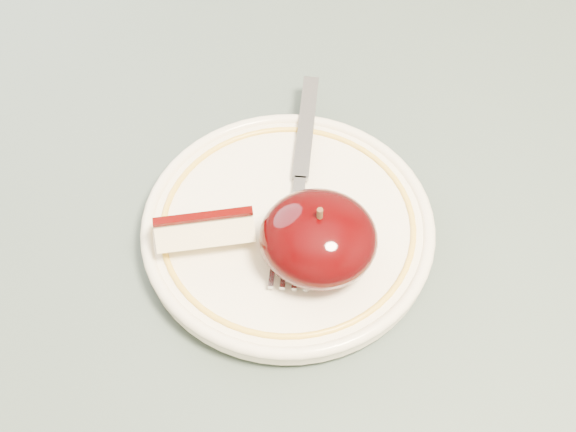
% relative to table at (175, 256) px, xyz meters
% --- Properties ---
extents(table, '(0.90, 0.90, 0.75)m').
position_rel_table_xyz_m(table, '(0.00, 0.00, 0.00)').
color(table, brown).
rests_on(table, ground).
extents(plate, '(0.21, 0.21, 0.02)m').
position_rel_table_xyz_m(plate, '(0.10, -0.02, 0.10)').
color(plate, beige).
rests_on(plate, table).
extents(apple_half, '(0.08, 0.08, 0.06)m').
position_rel_table_xyz_m(apple_half, '(0.13, -0.05, 0.13)').
color(apple_half, black).
rests_on(apple_half, plate).
extents(apple_wedge, '(0.07, 0.05, 0.03)m').
position_rel_table_xyz_m(apple_wedge, '(0.05, -0.05, 0.12)').
color(apple_wedge, beige).
rests_on(apple_wedge, plate).
extents(fork, '(0.03, 0.20, 0.00)m').
position_rel_table_xyz_m(fork, '(0.10, 0.01, 0.11)').
color(fork, gray).
rests_on(fork, plate).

